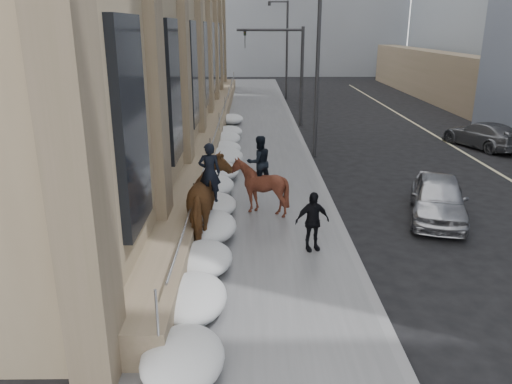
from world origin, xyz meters
TOP-DOWN VIEW (x-y plane):
  - ground at (0.00, 0.00)m, footprint 140.00×140.00m
  - sidewalk at (0.00, 10.00)m, footprint 5.00×80.00m
  - curb at (2.62, 10.00)m, footprint 0.24×80.00m
  - lane_line at (10.50, 10.00)m, footprint 0.15×70.00m
  - streetlight_mid at (2.74, 14.00)m, footprint 1.71×0.24m
  - streetlight_far at (2.74, 34.00)m, footprint 1.71×0.24m
  - traffic_signal at (2.07, 22.00)m, footprint 4.10×0.22m
  - snow_bank at (-1.42, 8.11)m, footprint 1.70×18.10m
  - mounted_horse_left at (-1.35, 4.02)m, footprint 1.27×2.74m
  - mounted_horse_right at (0.09, 6.09)m, footprint 2.00×2.10m
  - pedestrian at (1.49, 3.17)m, footprint 1.05×0.65m
  - car_silver at (5.91, 5.77)m, footprint 2.85×4.51m
  - car_grey at (11.86, 15.81)m, footprint 3.38×4.99m

SIDE VIEW (x-z plane):
  - ground at x=0.00m, z-range 0.00..0.00m
  - lane_line at x=10.50m, z-range 0.00..0.01m
  - sidewalk at x=0.00m, z-range 0.00..0.12m
  - curb at x=2.62m, z-range 0.00..0.12m
  - snow_bank at x=-1.42m, z-range 0.09..0.85m
  - car_grey at x=11.86m, z-range 0.00..1.34m
  - car_silver at x=5.91m, z-range 0.00..1.43m
  - pedestrian at x=1.49m, z-range 0.12..1.79m
  - mounted_horse_right at x=0.09m, z-range -0.12..2.46m
  - mounted_horse_left at x=-1.35m, z-range -0.09..2.72m
  - traffic_signal at x=2.07m, z-range 1.00..7.00m
  - streetlight_mid at x=2.74m, z-range 0.58..8.58m
  - streetlight_far at x=2.74m, z-range 0.58..8.58m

